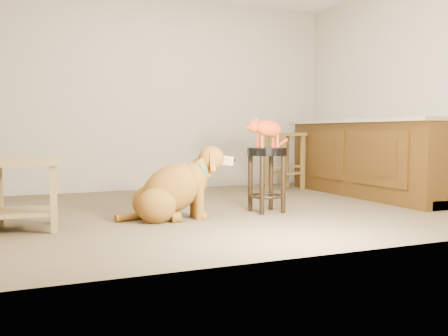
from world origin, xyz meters
name	(u,v)px	position (x,y,z in m)	size (l,w,h in m)	color
floor	(234,209)	(0.00, 0.00, 0.00)	(4.50, 4.00, 0.01)	brown
room_shell	(234,44)	(0.00, 0.00, 1.68)	(4.54, 4.04, 2.62)	#AA9E89
cabinet_run	(368,160)	(1.94, 0.30, 0.44)	(0.70, 2.56, 0.94)	#43290C
padded_stool	(267,166)	(0.20, -0.33, 0.45)	(0.39, 0.39, 0.64)	black
wood_stool	(285,160)	(1.35, 1.30, 0.41)	(0.48, 0.48, 0.78)	brown
side_table	(25,184)	(-2.00, -0.36, 0.38)	(0.58, 0.58, 0.57)	olive
golden_retriever	(173,190)	(-0.76, -0.36, 0.26)	(1.11, 0.57, 0.71)	brown
tabby_kitten	(266,129)	(0.19, -0.32, 0.81)	(0.52, 0.20, 0.33)	#A33410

